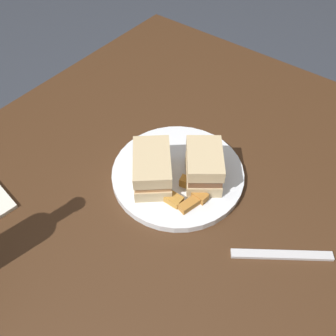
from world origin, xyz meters
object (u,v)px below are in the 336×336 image
plate (178,174)px  fork (282,255)px  sandwich_half_left (154,169)px  sandwich_half_right (204,166)px

plate → fork: (0.03, 0.26, -0.00)m
sandwich_half_left → sandwich_half_right: 0.10m
sandwich_half_left → sandwich_half_right: sandwich_half_right is taller
sandwich_half_left → sandwich_half_right: size_ratio=1.11×
plate → sandwich_half_right: sandwich_half_right is taller
plate → sandwich_half_right: 0.07m
fork → plate: bearing=136.4°
plate → sandwich_half_left: sandwich_half_left is taller
sandwich_half_right → sandwich_half_left: bearing=-49.4°
plate → sandwich_half_left: (0.05, -0.02, 0.04)m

